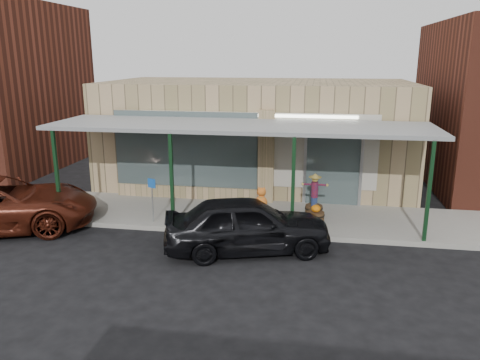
% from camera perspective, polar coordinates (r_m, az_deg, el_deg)
% --- Properties ---
extents(ground, '(120.00, 120.00, 0.00)m').
position_cam_1_polar(ground, '(12.19, -2.92, -10.20)').
color(ground, black).
rests_on(ground, ground).
extents(sidewalk, '(40.00, 3.20, 0.15)m').
position_cam_1_polar(sidewalk, '(15.44, -0.08, -4.38)').
color(sidewalk, gray).
rests_on(sidewalk, ground).
extents(storefront, '(12.00, 6.25, 4.20)m').
position_cam_1_polar(storefront, '(19.34, 2.16, 5.71)').
color(storefront, tan).
rests_on(storefront, ground).
extents(awning, '(12.00, 3.00, 3.04)m').
position_cam_1_polar(awning, '(14.70, -0.11, 6.44)').
color(awning, gray).
rests_on(awning, ground).
extents(block_buildings_near, '(61.00, 8.00, 8.00)m').
position_cam_1_polar(block_buildings_near, '(20.04, 8.39, 10.70)').
color(block_buildings_near, maroon).
rests_on(block_buildings_near, ground).
extents(barrel_scarecrow, '(0.83, 0.72, 1.43)m').
position_cam_1_polar(barrel_scarecrow, '(15.22, 9.02, -2.66)').
color(barrel_scarecrow, '#4F361F').
rests_on(barrel_scarecrow, sidewalk).
extents(barrel_pumpkin, '(0.60, 0.60, 0.63)m').
position_cam_1_polar(barrel_pumpkin, '(14.68, 9.19, -4.37)').
color(barrel_pumpkin, '#4F361F').
rests_on(barrel_pumpkin, sidewalk).
extents(handicap_sign, '(0.27, 0.12, 1.39)m').
position_cam_1_polar(handicap_sign, '(14.67, -10.66, -1.72)').
color(handicap_sign, gray).
rests_on(handicap_sign, sidewalk).
extents(parked_sedan, '(4.80, 2.99, 1.60)m').
position_cam_1_polar(parked_sedan, '(12.69, 0.89, -5.42)').
color(parked_sedan, black).
rests_on(parked_sedan, ground).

